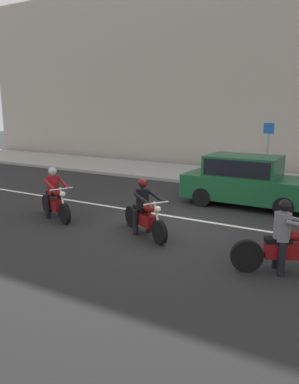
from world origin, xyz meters
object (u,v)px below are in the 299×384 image
(motorcycle_with_rider_gray, at_px, (286,243))
(parked_sedan_forest_green, at_px, (246,181))
(motorcycle_with_rider_black_leather, at_px, (144,212))
(motorcycle_with_rider_crimson, at_px, (55,198))
(street_sign_post, at_px, (268,146))

(motorcycle_with_rider_gray, distance_m, parked_sedan_forest_green, 5.45)
(motorcycle_with_rider_black_leather, height_order, parked_sedan_forest_green, parked_sedan_forest_green)
(motorcycle_with_rider_black_leather, bearing_deg, motorcycle_with_rider_crimson, -179.32)
(motorcycle_with_rider_black_leather, distance_m, parked_sedan_forest_green, 4.59)
(motorcycle_with_rider_black_leather, xyz_separation_m, street_sign_post, (1.06, 8.49, 1.05))
(parked_sedan_forest_green, bearing_deg, street_sign_post, 94.78)
(motorcycle_with_rider_gray, distance_m, motorcycle_with_rider_crimson, 6.88)
(motorcycle_with_rider_black_leather, distance_m, motorcycle_with_rider_crimson, 3.15)
(motorcycle_with_rider_black_leather, relative_size, parked_sedan_forest_green, 0.45)
(motorcycle_with_rider_black_leather, xyz_separation_m, parked_sedan_forest_green, (1.40, 4.37, 0.26))
(motorcycle_with_rider_gray, relative_size, street_sign_post, 0.81)
(motorcycle_with_rider_black_leather, relative_size, motorcycle_with_rider_gray, 0.94)
(parked_sedan_forest_green, bearing_deg, motorcycle_with_rider_gray, -64.91)
(motorcycle_with_rider_gray, distance_m, street_sign_post, 9.49)
(street_sign_post, bearing_deg, motorcycle_with_rider_crimson, -116.24)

